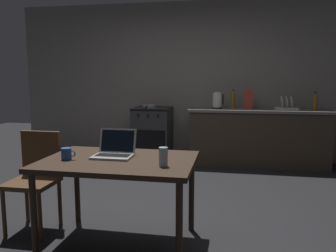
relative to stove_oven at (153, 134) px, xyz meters
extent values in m
plane|color=black|center=(0.47, -2.11, -0.44)|extent=(12.00, 12.00, 0.00)
cube|color=gray|center=(0.77, 0.35, 0.87)|extent=(6.40, 0.10, 2.63)
cube|color=#382D23|center=(1.70, 0.00, -0.02)|extent=(2.10, 0.60, 0.85)
cube|color=#66605B|center=(1.70, 0.00, 0.43)|extent=(2.16, 0.64, 0.04)
cube|color=#2D2D30|center=(0.00, 0.00, -0.02)|extent=(0.60, 0.60, 0.85)
cube|color=black|center=(0.00, 0.00, 0.43)|extent=(0.60, 0.60, 0.04)
cube|color=black|center=(0.00, -0.30, -0.09)|extent=(0.54, 0.01, 0.39)
cylinder|color=black|center=(-0.16, -0.31, 0.35)|extent=(0.04, 0.02, 0.04)
cylinder|color=black|center=(0.00, -0.31, 0.35)|extent=(0.04, 0.02, 0.04)
cylinder|color=black|center=(0.16, -0.31, 0.35)|extent=(0.04, 0.02, 0.04)
cube|color=#332319|center=(0.40, -2.92, 0.26)|extent=(1.22, 0.85, 0.04)
cylinder|color=#332319|center=(-0.15, -3.28, -0.10)|extent=(0.05, 0.05, 0.68)
cylinder|color=#332319|center=(0.95, -3.28, -0.10)|extent=(0.05, 0.05, 0.68)
cylinder|color=#332319|center=(-0.15, -2.56, -0.10)|extent=(0.05, 0.05, 0.68)
cylinder|color=#332319|center=(0.95, -2.56, -0.10)|extent=(0.05, 0.05, 0.68)
cube|color=#4C331E|center=(-0.45, -2.83, 0.00)|extent=(0.40, 0.40, 0.04)
cube|color=#4C331E|center=(-0.45, -2.65, 0.23)|extent=(0.38, 0.04, 0.42)
cylinder|color=#4C331E|center=(-0.62, -3.00, -0.23)|extent=(0.04, 0.04, 0.43)
cylinder|color=#4C331E|center=(-0.28, -3.00, -0.23)|extent=(0.04, 0.04, 0.43)
cylinder|color=#4C331E|center=(-0.62, -2.66, -0.23)|extent=(0.04, 0.04, 0.43)
cylinder|color=#4C331E|center=(-0.28, -2.66, -0.23)|extent=(0.04, 0.04, 0.43)
cube|color=#99999E|center=(0.34, -2.89, 0.29)|extent=(0.32, 0.22, 0.02)
cube|color=black|center=(0.34, -2.87, 0.30)|extent=(0.28, 0.12, 0.00)
cube|color=#99999E|center=(0.34, -2.75, 0.40)|extent=(0.32, 0.07, 0.20)
cube|color=black|center=(0.34, -2.75, 0.40)|extent=(0.29, 0.05, 0.18)
cylinder|color=black|center=(1.06, 0.00, 0.46)|extent=(0.16, 0.16, 0.02)
cylinder|color=silver|center=(1.06, 0.00, 0.58)|extent=(0.15, 0.15, 0.23)
cylinder|color=silver|center=(1.06, 0.00, 0.70)|extent=(0.09, 0.09, 0.02)
cube|color=black|center=(1.15, 0.00, 0.59)|extent=(0.02, 0.02, 0.16)
cylinder|color=#8C601E|center=(2.52, -0.05, 0.55)|extent=(0.07, 0.07, 0.20)
cone|color=#8C601E|center=(2.52, -0.05, 0.67)|extent=(0.07, 0.07, 0.06)
cylinder|color=black|center=(2.52, -0.05, 0.71)|extent=(0.03, 0.03, 0.02)
cylinder|color=gray|center=(-0.06, -0.02, 0.45)|extent=(0.25, 0.25, 0.01)
torus|color=gray|center=(-0.06, -0.02, 0.48)|extent=(0.27, 0.27, 0.02)
cylinder|color=black|center=(-0.06, -0.23, 0.47)|extent=(0.02, 0.18, 0.02)
cylinder|color=#264C8C|center=(0.00, -3.02, 0.33)|extent=(0.08, 0.08, 0.10)
torus|color=#264C8C|center=(0.05, -3.02, 0.33)|extent=(0.05, 0.01, 0.05)
cylinder|color=#99B7C6|center=(0.80, -3.08, 0.35)|extent=(0.07, 0.07, 0.14)
cube|color=#B2382D|center=(1.55, 0.02, 0.59)|extent=(0.13, 0.05, 0.29)
cube|color=silver|center=(2.12, 0.00, 0.46)|extent=(0.34, 0.26, 0.03)
cylinder|color=beige|center=(2.05, 0.00, 0.57)|extent=(0.04, 0.18, 0.18)
cylinder|color=beige|center=(2.12, 0.00, 0.57)|extent=(0.04, 0.18, 0.18)
cylinder|color=beige|center=(2.19, 0.00, 0.57)|extent=(0.04, 0.18, 0.18)
cylinder|color=#8C601E|center=(1.31, 0.08, 0.56)|extent=(0.07, 0.07, 0.22)
cone|color=#8C601E|center=(1.31, 0.08, 0.70)|extent=(0.07, 0.07, 0.06)
cylinder|color=black|center=(1.31, 0.08, 0.74)|extent=(0.03, 0.03, 0.02)
camera|label=1|loc=(1.29, -5.50, 0.93)|focal=36.53mm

